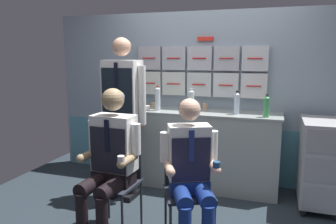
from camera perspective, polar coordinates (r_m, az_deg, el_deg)
galley_bulkhead at (r=4.21m, az=6.83°, el=2.38°), size 4.20×0.14×2.15m
galley_counter at (r=4.04m, az=6.86°, el=-6.52°), size 1.72×0.53×0.94m
service_trolley at (r=3.84m, az=25.01°, el=-7.81°), size 0.40×0.65×0.95m
folding_chair_left at (r=3.12m, az=-8.49°, el=-10.29°), size 0.42×0.43×0.87m
crew_member_left at (r=2.93m, az=-10.16°, el=-7.49°), size 0.52×0.65×1.33m
folding_chair_right at (r=2.91m, az=3.36°, el=-11.73°), size 0.53×0.53×0.87m
crew_member_right at (r=2.70m, az=4.01°, el=-9.83°), size 0.56×0.67×1.27m
crew_member_standing at (r=3.63m, az=-7.91°, el=1.69°), size 0.56×0.29×1.80m
water_bottle_clear at (r=3.81m, az=11.91°, el=1.52°), size 0.06×0.06×0.27m
sparkling_bottle_green at (r=3.71m, az=16.81°, el=0.96°), size 0.07×0.07×0.25m
water_bottle_blue_cap at (r=3.98m, az=-1.81°, el=2.36°), size 0.07×0.07×0.31m
water_bottle_short at (r=3.90m, az=4.03°, el=2.00°), size 0.07×0.07×0.28m
paper_cup_tan at (r=4.27m, az=-2.59°, el=1.32°), size 0.07×0.07×0.06m
espresso_cup_small at (r=4.07m, az=6.48°, el=0.99°), size 0.06×0.06×0.08m
paper_cup_blue at (r=4.01m, az=-3.72°, el=0.74°), size 0.07×0.07×0.06m
coffee_cup_white at (r=4.04m, az=4.03°, el=0.83°), size 0.06×0.06×0.06m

